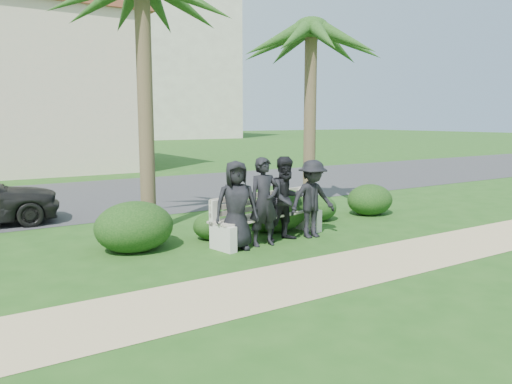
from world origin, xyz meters
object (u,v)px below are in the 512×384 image
Objects in this scene: man_b at (264,202)px; man_d at (312,199)px; man_c at (286,199)px; park_bench at (268,219)px; palm_right at (311,30)px; man_a at (236,205)px.

man_b is 1.18m from man_d.
man_b is 1.01× the size of man_c.
park_bench is 1.61× the size of man_c.
man_a is at bearing -145.54° from palm_right.
man_d is at bearing 6.43° from man_b.
man_c reaches higher than park_bench.
palm_right is at bearing 44.96° from man_b.
park_bench is 1.63× the size of man_a.
man_b is at bearing -144.03° from park_bench.
man_c is at bearing 178.25° from man_d.
man_b is at bearing -140.39° from palm_right.
man_d is (1.18, 0.02, -0.05)m from man_b.
man_a is 0.29× the size of palm_right.
palm_right reaches higher than man_c.
man_d is at bearing -33.00° from park_bench.
man_c is 0.30× the size of palm_right.
man_c is 1.06× the size of man_d.
park_bench is 0.66m from man_b.
man_c is 0.60m from man_d.
man_c is at bearing 14.28° from man_b.
man_c is (0.58, 0.09, -0.01)m from man_b.
palm_right is (3.74, 2.57, 3.79)m from man_a.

